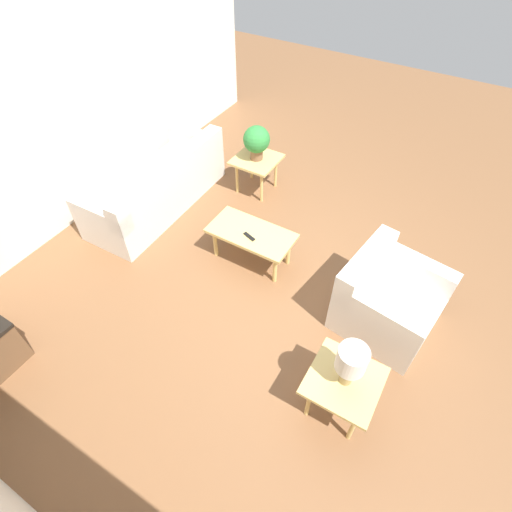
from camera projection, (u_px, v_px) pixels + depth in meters
name	position (u px, v px, depth m)	size (l,w,h in m)	color
ground_plane	(287.00, 286.00, 4.65)	(14.00, 14.00, 0.00)	brown
wall_right	(66.00, 111.00, 4.74)	(0.12, 7.20, 2.70)	silver
sofa	(159.00, 188.00, 5.44)	(0.89, 2.15, 0.78)	silver
armchair	(386.00, 300.00, 4.10)	(1.03, 1.05, 0.82)	silver
coffee_table	(251.00, 236.00, 4.66)	(1.01, 0.51, 0.45)	tan
side_table_plant	(257.00, 163.00, 5.58)	(0.60, 0.60, 0.52)	tan
side_table_lamp	(343.00, 384.00, 3.35)	(0.60, 0.60, 0.52)	tan
potted_plant	(257.00, 141.00, 5.32)	(0.36, 0.36, 0.48)	brown
table_lamp	(351.00, 362.00, 3.08)	(0.24, 0.24, 0.45)	#997F4C
remote_control	(249.00, 237.00, 4.55)	(0.16, 0.09, 0.02)	black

